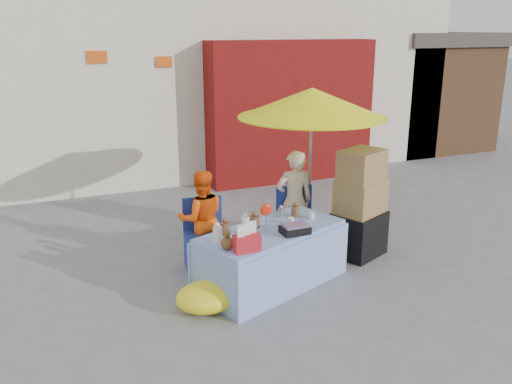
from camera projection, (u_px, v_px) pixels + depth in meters
name	position (u px, v px, depth m)	size (l,w,h in m)	color
ground	(278.00, 293.00, 6.00)	(80.00, 80.00, 0.00)	slate
backdrop	(157.00, 14.00, 11.92)	(14.00, 8.00, 7.80)	silver
market_table	(271.00, 256.00, 6.11)	(1.92, 1.39, 1.05)	#91ABE8
chair_left	(206.00, 249.00, 6.53)	(0.54, 0.53, 0.85)	navy
chair_right	(298.00, 234.00, 6.99)	(0.54, 0.53, 0.85)	navy
vendor_orange	(202.00, 219.00, 6.55)	(0.58, 0.45, 1.20)	#FF5A0D
vendor_beige	(294.00, 201.00, 6.99)	(0.49, 0.32, 1.34)	beige
umbrella	(312.00, 103.00, 6.88)	(1.90, 1.90, 2.09)	gray
box_stack	(360.00, 207.00, 6.83)	(0.78, 0.72, 1.39)	black
tarp_bundle	(208.00, 297.00, 5.60)	(0.67, 0.53, 0.30)	yellow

